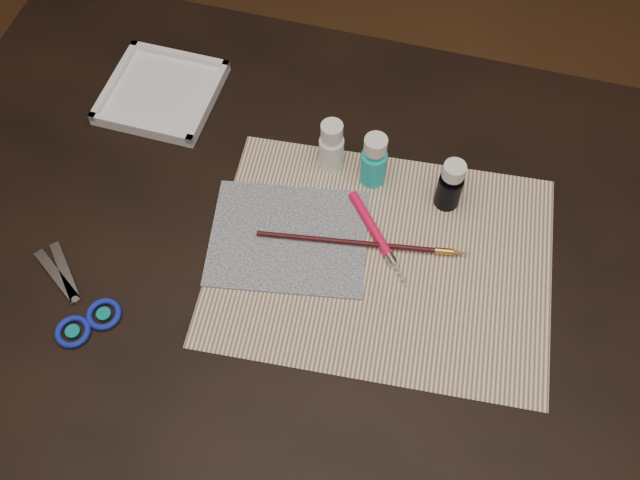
% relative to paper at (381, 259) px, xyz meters
% --- Properties ---
extents(ground, '(3.50, 3.50, 0.02)m').
position_rel_paper_xyz_m(ground, '(-0.08, -0.02, -0.76)').
color(ground, '#422614').
rests_on(ground, ground).
extents(table, '(1.30, 0.90, 0.75)m').
position_rel_paper_xyz_m(table, '(-0.08, -0.02, -0.38)').
color(table, black).
rests_on(table, ground).
extents(paper, '(0.50, 0.40, 0.00)m').
position_rel_paper_xyz_m(paper, '(0.00, 0.00, 0.00)').
color(paper, silver).
rests_on(paper, table).
extents(canvas, '(0.25, 0.22, 0.00)m').
position_rel_paper_xyz_m(canvas, '(-0.14, -0.00, 0.00)').
color(canvas, black).
rests_on(canvas, paper).
extents(paint_bottle_white, '(0.04, 0.04, 0.09)m').
position_rel_paper_xyz_m(paint_bottle_white, '(-0.11, 0.14, 0.04)').
color(paint_bottle_white, white).
rests_on(paint_bottle_white, table).
extents(paint_bottle_cyan, '(0.04, 0.04, 0.09)m').
position_rel_paper_xyz_m(paint_bottle_cyan, '(-0.04, 0.13, 0.05)').
color(paint_bottle_cyan, '#1DCCCE').
rests_on(paint_bottle_cyan, table).
extents(paint_bottle_navy, '(0.04, 0.04, 0.09)m').
position_rel_paper_xyz_m(paint_bottle_navy, '(0.07, 0.12, 0.04)').
color(paint_bottle_navy, black).
rests_on(paint_bottle_navy, table).
extents(paintbrush, '(0.30, 0.06, 0.01)m').
position_rel_paper_xyz_m(paintbrush, '(-0.03, 0.01, 0.01)').
color(paintbrush, black).
rests_on(paintbrush, canvas).
extents(craft_knife, '(0.12, 0.14, 0.01)m').
position_rel_paper_xyz_m(craft_knife, '(-0.01, 0.03, 0.01)').
color(craft_knife, '#F70D49').
rests_on(craft_knife, paper).
extents(scissors, '(0.21, 0.18, 0.01)m').
position_rel_paper_xyz_m(scissors, '(-0.40, -0.17, 0.00)').
color(scissors, silver).
rests_on(scissors, table).
extents(palette_tray, '(0.18, 0.18, 0.02)m').
position_rel_paper_xyz_m(palette_tray, '(-0.41, 0.20, 0.01)').
color(palette_tray, white).
rests_on(palette_tray, table).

